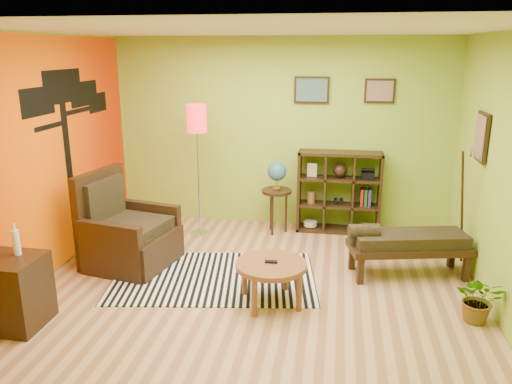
% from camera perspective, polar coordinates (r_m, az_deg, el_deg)
% --- Properties ---
extents(ground, '(5.00, 5.00, 0.00)m').
position_cam_1_polar(ground, '(5.77, -0.10, -10.91)').
color(ground, tan).
rests_on(ground, ground).
extents(room_shell, '(5.04, 4.54, 2.82)m').
position_cam_1_polar(room_shell, '(5.24, -1.09, 7.08)').
color(room_shell, '#92B736').
rests_on(room_shell, ground).
extents(zebra_rug, '(2.56, 1.78, 0.01)m').
position_cam_1_polar(zebra_rug, '(6.03, -4.81, -9.67)').
color(zebra_rug, white).
rests_on(zebra_rug, ground).
extents(coffee_table, '(0.75, 0.75, 0.48)m').
position_cam_1_polar(coffee_table, '(5.30, 1.74, -8.70)').
color(coffee_table, brown).
rests_on(coffee_table, ground).
extents(armchair, '(1.14, 1.14, 1.18)m').
position_cam_1_polar(armchair, '(6.47, -14.60, -4.96)').
color(armchair, black).
rests_on(armchair, ground).
extents(side_cabinet, '(0.60, 0.54, 1.02)m').
position_cam_1_polar(side_cabinet, '(5.46, -26.15, -10.17)').
color(side_cabinet, black).
rests_on(side_cabinet, ground).
extents(floor_lamp, '(0.28, 0.28, 1.89)m').
position_cam_1_polar(floor_lamp, '(6.98, -6.74, 6.99)').
color(floor_lamp, silver).
rests_on(floor_lamp, ground).
extents(globe_table, '(0.43, 0.43, 1.06)m').
position_cam_1_polar(globe_table, '(7.19, 2.40, 1.41)').
color(globe_table, black).
rests_on(globe_table, ground).
extents(cube_shelf, '(1.20, 0.35, 1.20)m').
position_cam_1_polar(cube_shelf, '(7.38, 9.55, -0.02)').
color(cube_shelf, black).
rests_on(cube_shelf, ground).
extents(bench, '(1.49, 0.80, 0.66)m').
position_cam_1_polar(bench, '(6.18, 16.77, -5.52)').
color(bench, black).
rests_on(bench, ground).
extents(potted_plant, '(0.52, 0.56, 0.38)m').
position_cam_1_polar(potted_plant, '(5.51, 24.08, -11.60)').
color(potted_plant, '#26661E').
rests_on(potted_plant, ground).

